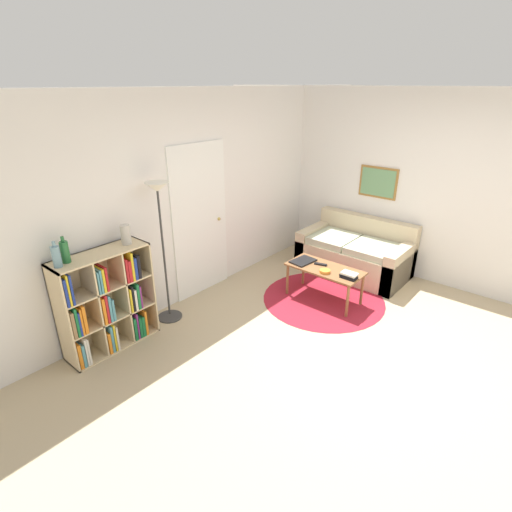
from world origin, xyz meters
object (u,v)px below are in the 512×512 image
object	(u,v)px
coffee_table	(325,272)
bowl	(325,271)
bookshelf	(105,304)
bottle_left	(56,256)
couch	(356,253)
bottle_middle	(65,252)
laptop	(303,261)
vase_on_shelf	(126,235)
floor_lamp	(160,215)

from	to	relation	value
coffee_table	bowl	bearing A→B (deg)	-149.95
bookshelf	bottle_left	world-z (taller)	bottle_left
couch	bowl	distance (m)	1.21
bookshelf	couch	xyz separation A→B (m)	(3.43, -1.13, -0.23)
bottle_middle	coffee_table	bearing A→B (deg)	-25.22
coffee_table	laptop	distance (m)	0.33
coffee_table	vase_on_shelf	world-z (taller)	vase_on_shelf
couch	vase_on_shelf	bearing A→B (deg)	159.85
bottle_left	bottle_middle	bearing A→B (deg)	21.70
vase_on_shelf	floor_lamp	bearing A→B (deg)	-3.99
laptop	bottle_left	xyz separation A→B (m)	(-2.72, 0.88, 0.73)
floor_lamp	bottle_left	xyz separation A→B (m)	(-1.15, 0.01, -0.11)
bottle_left	bookshelf	bearing A→B (deg)	2.53
coffee_table	vase_on_shelf	xyz separation A→B (m)	(-2.02, 1.22, 0.79)
bookshelf	coffee_table	xyz separation A→B (m)	(2.37, -1.23, -0.11)
floor_lamp	bottle_left	distance (m)	1.16
floor_lamp	couch	distance (m)	3.05
bookshelf	coffee_table	distance (m)	2.67
laptop	bowl	xyz separation A→B (m)	(-0.10, -0.40, 0.01)
bowl	bookshelf	bearing A→B (deg)	149.99
bookshelf	bottle_left	xyz separation A→B (m)	(-0.38, -0.02, 0.68)
coffee_table	bowl	xyz separation A→B (m)	(-0.12, -0.07, 0.07)
coffee_table	floor_lamp	bearing A→B (deg)	143.16
bottle_left	bottle_middle	xyz separation A→B (m)	(0.10, 0.04, 0.00)
bookshelf	floor_lamp	size ratio (longest dim) A/B	0.65
coffee_table	bottle_middle	bearing A→B (deg)	154.78
coffee_table	bottle_middle	size ratio (longest dim) A/B	3.77
couch	bottle_middle	world-z (taller)	bottle_middle
bookshelf	bottle_middle	world-z (taller)	bottle_middle
couch	vase_on_shelf	xyz separation A→B (m)	(-3.08, 1.13, 0.91)
coffee_table	bowl	distance (m)	0.16
floor_lamp	coffee_table	world-z (taller)	floor_lamp
laptop	bowl	bearing A→B (deg)	-104.04
bookshelf	couch	bearing A→B (deg)	-18.28
coffee_table	bottle_middle	world-z (taller)	bottle_middle
bookshelf	laptop	bearing A→B (deg)	-21.04
bookshelf	bowl	distance (m)	2.59
bookshelf	floor_lamp	xyz separation A→B (m)	(0.77, -0.03, 0.79)
bookshelf	vase_on_shelf	bearing A→B (deg)	-0.25
couch	laptop	bearing A→B (deg)	167.99
bookshelf	laptop	size ratio (longest dim) A/B	3.12
bottle_left	bottle_middle	size ratio (longest dim) A/B	0.97
coffee_table	vase_on_shelf	bearing A→B (deg)	148.79
couch	coffee_table	size ratio (longest dim) A/B	1.59
floor_lamp	couch	bearing A→B (deg)	-22.52
coffee_table	bottle_left	world-z (taller)	bottle_left
bookshelf	bowl	size ratio (longest dim) A/B	8.00
floor_lamp	bowl	bearing A→B (deg)	-40.69
vase_on_shelf	laptop	bearing A→B (deg)	-24.26
coffee_table	bottle_middle	distance (m)	3.03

